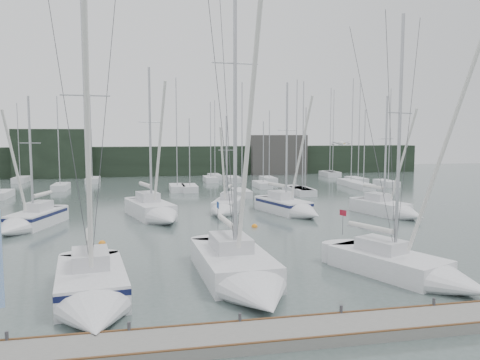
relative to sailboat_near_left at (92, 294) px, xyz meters
name	(u,v)px	position (x,y,z in m)	size (l,w,h in m)	color
ground	(265,292)	(7.61, 0.47, -0.61)	(160.00, 160.00, 0.00)	#495854
dock	(300,332)	(7.61, -4.53, -0.41)	(24.00, 2.00, 0.40)	slate
far_treeline	(176,161)	(7.61, 62.47, 1.89)	(90.00, 4.00, 5.00)	black
far_building_left	(53,154)	(-12.39, 60.47, 3.39)	(12.00, 3.00, 8.00)	black
far_building_right	(278,155)	(25.61, 60.47, 2.89)	(10.00, 3.00, 7.00)	#413F3C
mast_forest	(230,183)	(13.72, 43.18, -0.12)	(54.21, 27.05, 14.89)	silver
sailboat_near_left	(92,294)	(0.00, 0.00, 0.00)	(4.06, 9.19, 15.09)	silver
sailboat_near_center	(244,276)	(6.76, 1.08, -0.02)	(3.85, 10.61, 18.20)	silver
sailboat_near_right	(419,272)	(15.40, 0.29, -0.09)	(5.98, 8.96, 14.13)	silver
sailboat_mid_a	(27,222)	(-6.66, 17.74, -0.03)	(4.70, 8.27, 10.95)	silver
sailboat_mid_b	(156,212)	(3.12, 19.79, 0.03)	(5.25, 9.37, 13.77)	silver
sailboat_mid_c	(225,208)	(9.35, 21.63, -0.09)	(4.36, 6.88, 9.58)	silver
sailboat_mid_d	(293,208)	(15.24, 19.90, 0.00)	(4.91, 8.51, 12.71)	silver
sailboat_mid_e	(393,210)	(23.63, 17.34, -0.06)	(4.31, 7.89, 11.39)	silver
buoy_b	(255,227)	(10.62, 15.24, -0.61)	(0.48, 0.48, 0.48)	orange
buoy_c	(102,244)	(-0.62, 11.77, -0.61)	(0.48, 0.48, 0.48)	orange
seagull	(341,143)	(10.95, -0.13, 6.26)	(1.00, 0.55, 0.21)	silver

